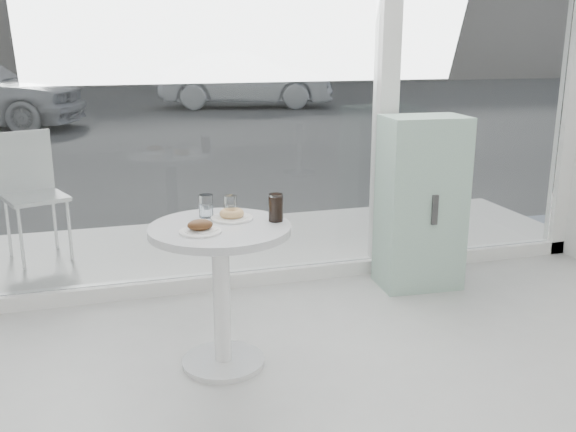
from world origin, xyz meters
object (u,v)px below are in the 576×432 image
object	(u,v)px
plate_donut	(232,216)
cola_glass	(276,208)
car_silver	(245,79)
patio_chair	(32,187)
water_tumbler_b	(231,207)
plate_fritter	(201,228)
main_table	(221,267)
water_tumbler_a	(206,207)
mint_cabinet	(421,203)

from	to	relation	value
plate_donut	cola_glass	size ratio (longest dim) A/B	1.53
car_silver	plate_donut	distance (m)	13.45
cola_glass	patio_chair	bearing A→B (deg)	123.82
patio_chair	plate_donut	size ratio (longest dim) A/B	4.38
water_tumbler_b	plate_fritter	bearing A→B (deg)	-127.87
water_tumbler_b	cola_glass	xyz separation A→B (m)	(0.20, -0.16, 0.02)
car_silver	water_tumbler_b	distance (m)	13.39
main_table	patio_chair	bearing A→B (deg)	117.66
car_silver	cola_glass	bearing A→B (deg)	179.18
plate_fritter	water_tumbler_b	xyz separation A→B (m)	(0.20, 0.26, 0.02)
plate_donut	water_tumbler_a	world-z (taller)	water_tumbler_a
patio_chair	water_tumbler_a	bearing A→B (deg)	-81.42
patio_chair	car_silver	bearing A→B (deg)	48.97
main_table	plate_donut	size ratio (longest dim) A/B	3.52
main_table	water_tumbler_a	distance (m)	0.33
patio_chair	plate_fritter	world-z (taller)	patio_chair
main_table	plate_fritter	xyz separation A→B (m)	(-0.11, -0.09, 0.25)
car_silver	cola_glass	size ratio (longest dim) A/B	29.84
mint_cabinet	cola_glass	size ratio (longest dim) A/B	8.28
main_table	cola_glass	distance (m)	0.41
plate_fritter	plate_donut	size ratio (longest dim) A/B	0.94
car_silver	water_tumbler_b	world-z (taller)	car_silver
water_tumbler_b	cola_glass	bearing A→B (deg)	-37.66
mint_cabinet	cola_glass	distance (m)	1.47
patio_chair	plate_donut	distance (m)	2.26
mint_cabinet	car_silver	xyz separation A→B (m)	(1.59, 12.44, 0.11)
main_table	mint_cabinet	distance (m)	1.71
plate_fritter	water_tumbler_a	world-z (taller)	water_tumbler_a
main_table	water_tumbler_b	size ratio (longest dim) A/B	6.90
mint_cabinet	water_tumbler_b	world-z (taller)	mint_cabinet
plate_donut	water_tumbler_a	xyz separation A→B (m)	(-0.12, 0.08, 0.03)
main_table	patio_chair	size ratio (longest dim) A/B	0.80
mint_cabinet	patio_chair	world-z (taller)	mint_cabinet
main_table	car_silver	bearing A→B (deg)	76.68
patio_chair	cola_glass	size ratio (longest dim) A/B	6.69
plate_fritter	car_silver	bearing A→B (deg)	76.33
mint_cabinet	plate_fritter	world-z (taller)	mint_cabinet
patio_chair	cola_glass	xyz separation A→B (m)	(1.36, -2.03, 0.24)
main_table	plate_donut	distance (m)	0.27
water_tumbler_a	plate_donut	bearing A→B (deg)	-32.98
mint_cabinet	car_silver	world-z (taller)	car_silver
patio_chair	water_tumbler_b	size ratio (longest dim) A/B	8.59
plate_donut	plate_fritter	bearing A→B (deg)	-134.65
plate_fritter	water_tumbler_a	bearing A→B (deg)	75.21
plate_fritter	main_table	bearing A→B (deg)	41.06
patio_chair	water_tumbler_a	distance (m)	2.14
mint_cabinet	plate_donut	bearing A→B (deg)	-151.93
plate_donut	water_tumbler_b	size ratio (longest dim) A/B	1.96
patio_chair	plate_fritter	bearing A→B (deg)	-86.22
patio_chair	water_tumbler_a	size ratio (longest dim) A/B	7.88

